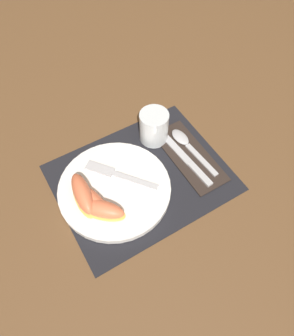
{
  "coord_description": "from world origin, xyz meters",
  "views": [
    {
      "loc": [
        -0.22,
        -0.39,
        0.72
      ],
      "look_at": [
        0.02,
        0.01,
        0.02
      ],
      "focal_mm": 35.0,
      "sensor_mm": 36.0,
      "label": 1
    }
  ],
  "objects_px": {
    "plate": "(114,188)",
    "spoon": "(186,143)",
    "knife": "(186,159)",
    "citrus_wedge_0": "(83,194)",
    "citrus_wedge_1": "(94,201)",
    "fork": "(116,174)",
    "juice_glass": "(154,128)",
    "citrus_wedge_2": "(101,209)"
  },
  "relations": [
    {
      "from": "juice_glass",
      "to": "knife",
      "type": "distance_m",
      "value": 0.12
    },
    {
      "from": "plate",
      "to": "citrus_wedge_0",
      "type": "bearing_deg",
      "value": 175.32
    },
    {
      "from": "knife",
      "to": "fork",
      "type": "xyz_separation_m",
      "value": [
        -0.18,
        0.05,
        0.01
      ]
    },
    {
      "from": "juice_glass",
      "to": "fork",
      "type": "relative_size",
      "value": 0.56
    },
    {
      "from": "citrus_wedge_0",
      "to": "citrus_wedge_2",
      "type": "bearing_deg",
      "value": -69.54
    },
    {
      "from": "spoon",
      "to": "plate",
      "type": "bearing_deg",
      "value": -173.84
    },
    {
      "from": "plate",
      "to": "citrus_wedge_1",
      "type": "distance_m",
      "value": 0.07
    },
    {
      "from": "spoon",
      "to": "fork",
      "type": "xyz_separation_m",
      "value": [
        -0.21,
        0.0,
        0.01
      ]
    },
    {
      "from": "spoon",
      "to": "citrus_wedge_0",
      "type": "xyz_separation_m",
      "value": [
        -0.31,
        -0.02,
        0.03
      ]
    },
    {
      "from": "citrus_wedge_0",
      "to": "knife",
      "type": "bearing_deg",
      "value": -5.28
    },
    {
      "from": "plate",
      "to": "knife",
      "type": "relative_size",
      "value": 1.35
    },
    {
      "from": "plate",
      "to": "juice_glass",
      "type": "xyz_separation_m",
      "value": [
        0.17,
        0.09,
        0.03
      ]
    },
    {
      "from": "knife",
      "to": "spoon",
      "type": "bearing_deg",
      "value": 57.16
    },
    {
      "from": "knife",
      "to": "citrus_wedge_2",
      "type": "relative_size",
      "value": 1.81
    },
    {
      "from": "spoon",
      "to": "fork",
      "type": "relative_size",
      "value": 1.12
    },
    {
      "from": "juice_glass",
      "to": "spoon",
      "type": "distance_m",
      "value": 0.1
    },
    {
      "from": "citrus_wedge_2",
      "to": "juice_glass",
      "type": "bearing_deg",
      "value": 31.49
    },
    {
      "from": "spoon",
      "to": "citrus_wedge_0",
      "type": "relative_size",
      "value": 1.46
    },
    {
      "from": "juice_glass",
      "to": "citrus_wedge_1",
      "type": "relative_size",
      "value": 0.74
    },
    {
      "from": "knife",
      "to": "fork",
      "type": "distance_m",
      "value": 0.19
    },
    {
      "from": "spoon",
      "to": "fork",
      "type": "distance_m",
      "value": 0.21
    },
    {
      "from": "plate",
      "to": "citrus_wedge_0",
      "type": "height_order",
      "value": "citrus_wedge_0"
    },
    {
      "from": "fork",
      "to": "citrus_wedge_1",
      "type": "distance_m",
      "value": 0.1
    },
    {
      "from": "juice_glass",
      "to": "plate",
      "type": "bearing_deg",
      "value": -152.02
    },
    {
      "from": "plate",
      "to": "spoon",
      "type": "bearing_deg",
      "value": 6.16
    },
    {
      "from": "knife",
      "to": "fork",
      "type": "bearing_deg",
      "value": 165.7
    },
    {
      "from": "knife",
      "to": "spoon",
      "type": "relative_size",
      "value": 1.13
    },
    {
      "from": "fork",
      "to": "citrus_wedge_1",
      "type": "xyz_separation_m",
      "value": [
        -0.08,
        -0.05,
        0.01
      ]
    },
    {
      "from": "plate",
      "to": "citrus_wedge_0",
      "type": "relative_size",
      "value": 2.23
    },
    {
      "from": "knife",
      "to": "citrus_wedge_0",
      "type": "bearing_deg",
      "value": 174.72
    },
    {
      "from": "plate",
      "to": "spoon",
      "type": "distance_m",
      "value": 0.24
    },
    {
      "from": "plate",
      "to": "citrus_wedge_2",
      "type": "xyz_separation_m",
      "value": [
        -0.06,
        -0.05,
        0.02
      ]
    },
    {
      "from": "juice_glass",
      "to": "knife",
      "type": "height_order",
      "value": "juice_glass"
    },
    {
      "from": "plate",
      "to": "citrus_wedge_1",
      "type": "bearing_deg",
      "value": -162.42
    },
    {
      "from": "fork",
      "to": "spoon",
      "type": "bearing_deg",
      "value": -0.49
    },
    {
      "from": "spoon",
      "to": "citrus_wedge_2",
      "type": "bearing_deg",
      "value": -165.78
    },
    {
      "from": "citrus_wedge_0",
      "to": "citrus_wedge_2",
      "type": "distance_m",
      "value": 0.06
    },
    {
      "from": "juice_glass",
      "to": "citrus_wedge_0",
      "type": "distance_m",
      "value": 0.26
    },
    {
      "from": "citrus_wedge_2",
      "to": "fork",
      "type": "bearing_deg",
      "value": 44.31
    },
    {
      "from": "knife",
      "to": "citrus_wedge_1",
      "type": "height_order",
      "value": "citrus_wedge_1"
    },
    {
      "from": "citrus_wedge_0",
      "to": "plate",
      "type": "bearing_deg",
      "value": -4.68
    },
    {
      "from": "citrus_wedge_2",
      "to": "citrus_wedge_1",
      "type": "bearing_deg",
      "value": 101.84
    }
  ]
}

